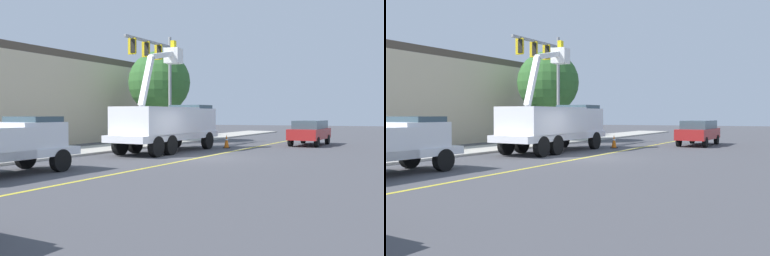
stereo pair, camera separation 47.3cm
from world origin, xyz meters
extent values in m
plane|color=#47474C|center=(0.00, 0.00, 0.00)|extent=(120.00, 120.00, 0.00)
cube|color=#B2ADA3|center=(1.10, 7.29, 0.06)|extent=(59.87, 12.48, 0.12)
cube|color=yellow|center=(0.00, 0.00, 0.00)|extent=(49.47, 7.59, 0.01)
cube|color=white|center=(2.33, 2.84, 0.90)|extent=(8.48, 3.69, 0.36)
cube|color=white|center=(4.93, 2.45, 1.67)|extent=(2.94, 2.71, 1.60)
cube|color=#384C56|center=(5.13, 2.42, 2.37)|extent=(2.10, 2.34, 0.64)
cube|color=white|center=(1.36, 2.98, 1.62)|extent=(5.56, 3.25, 1.80)
cube|color=white|center=(0.46, 3.18, 3.89)|extent=(1.39, 0.32, 2.75)
cube|color=white|center=(2.46, 3.12, 5.49)|extent=(2.94, 0.37, 0.82)
cube|color=white|center=(3.90, 3.08, 5.61)|extent=(0.90, 0.90, 0.90)
cube|color=yellow|center=(3.90, 3.08, 6.21)|extent=(0.36, 0.24, 0.60)
cylinder|color=black|center=(5.34, 3.52, 0.52)|extent=(1.08, 0.49, 1.04)
cylinder|color=black|center=(5.00, 1.30, 0.52)|extent=(1.08, 0.49, 1.04)
cylinder|color=black|center=(1.04, 4.17, 0.52)|extent=(1.08, 0.49, 1.04)
cylinder|color=black|center=(0.71, 1.94, 0.52)|extent=(1.08, 0.49, 1.04)
cylinder|color=black|center=(-0.26, 4.36, 0.52)|extent=(1.08, 0.49, 1.04)
cylinder|color=black|center=(-0.59, 2.14, 0.52)|extent=(1.08, 0.49, 1.04)
cube|color=white|center=(-7.14, 4.26, 1.30)|extent=(2.28, 2.21, 1.10)
cube|color=#384C56|center=(-6.94, 4.23, 1.78)|extent=(1.59, 1.94, 0.56)
cylinder|color=black|center=(-6.39, 5.10, 0.42)|extent=(0.88, 0.42, 0.84)
cylinder|color=black|center=(-6.67, 3.23, 0.42)|extent=(0.88, 0.42, 0.84)
cube|color=maroon|center=(10.36, -4.31, 0.79)|extent=(5.03, 2.59, 0.70)
cube|color=#384C56|center=(10.51, -4.33, 1.39)|extent=(3.67, 2.17, 0.60)
cylinder|color=black|center=(8.62, -4.91, 0.34)|extent=(0.71, 0.34, 0.68)
cylinder|color=black|center=(8.87, -3.22, 0.34)|extent=(0.71, 0.34, 0.68)
cylinder|color=black|center=(11.84, -5.39, 0.34)|extent=(0.71, 0.34, 0.68)
cylinder|color=black|center=(12.10, -3.70, 0.34)|extent=(0.71, 0.34, 0.68)
cube|color=black|center=(6.12, 0.39, 0.02)|extent=(0.40, 0.40, 0.04)
cone|color=orange|center=(6.12, 0.39, 0.45)|extent=(0.32, 0.32, 0.82)
cylinder|color=white|center=(6.12, 0.39, 0.53)|extent=(0.20, 0.20, 0.08)
cylinder|color=gray|center=(8.32, 5.19, 3.79)|extent=(0.22, 0.22, 7.58)
cube|color=gray|center=(5.75, 5.58, 6.89)|extent=(5.16, 0.93, 0.16)
cube|color=gold|center=(6.85, 5.41, 6.34)|extent=(0.20, 0.57, 1.00)
cube|color=black|center=(6.83, 5.31, 6.34)|extent=(0.25, 0.35, 0.84)
cube|color=gold|center=(5.38, 5.63, 6.34)|extent=(0.20, 0.57, 1.00)
cube|color=black|center=(5.37, 5.53, 6.34)|extent=(0.25, 0.35, 0.84)
cube|color=gold|center=(3.91, 5.85, 6.34)|extent=(0.20, 0.57, 1.00)
cube|color=black|center=(3.90, 5.75, 6.34)|extent=(0.25, 0.35, 0.84)
cube|color=beige|center=(5.66, 16.27, 3.00)|extent=(23.87, 13.12, 5.99)
cube|color=#4C4238|center=(5.66, 16.27, 6.24)|extent=(23.87, 13.12, 0.50)
cylinder|color=brown|center=(10.13, 6.84, 1.45)|extent=(0.32, 0.32, 2.90)
sphere|color=#33662D|center=(10.13, 6.84, 4.55)|extent=(4.74, 4.74, 4.74)
camera|label=1|loc=(-20.00, -6.89, 2.16)|focal=40.33mm
camera|label=2|loc=(-19.83, -7.33, 2.16)|focal=40.33mm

